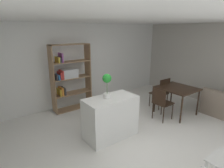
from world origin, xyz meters
TOP-DOWN VIEW (x-y plane):
  - ground_plane at (0.00, 0.00)m, footprint 9.79×9.79m
  - ceiling_slab at (0.00, 0.00)m, footprint 7.11×5.62m
  - back_partition at (0.00, 2.78)m, footprint 7.11×0.06m
  - right_partition_gray at (3.53, 0.00)m, footprint 0.06×5.62m
  - kitchen_island at (-0.32, 0.48)m, footprint 1.17×0.60m
  - potted_plant_on_island at (-0.38, 0.52)m, footprint 0.19×0.19m
  - open_bookshelf at (-0.40, 2.44)m, footprint 1.16×0.36m
  - dining_table at (1.89, 0.32)m, footprint 0.92×1.00m
  - dining_chair_far at (1.89, 0.84)m, footprint 0.45×0.43m
  - dining_chair_island_side at (1.22, 0.32)m, footprint 0.44×0.42m

SIDE VIEW (x-z plane):
  - ground_plane at x=0.00m, z-range 0.00..0.00m
  - kitchen_island at x=-0.32m, z-range 0.00..0.93m
  - dining_chair_island_side at x=1.22m, z-range 0.09..0.97m
  - dining_chair_far at x=1.89m, z-range 0.08..1.02m
  - dining_table at x=1.89m, z-range 0.31..1.09m
  - open_bookshelf at x=-0.40m, z-range 0.05..2.01m
  - potted_plant_on_island at x=-0.38m, z-range 1.00..1.53m
  - back_partition at x=0.00m, z-range 0.00..2.55m
  - right_partition_gray at x=3.53m, z-range 0.00..2.55m
  - ceiling_slab at x=0.00m, z-range 2.55..2.61m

